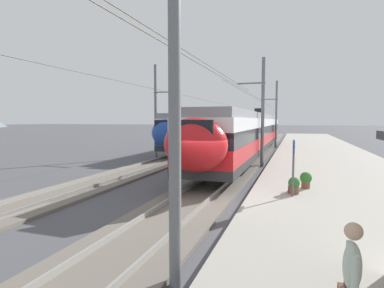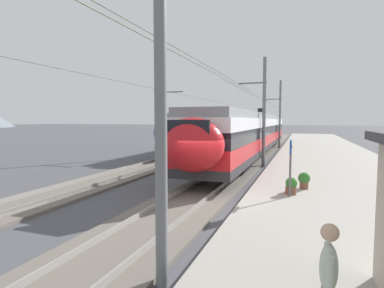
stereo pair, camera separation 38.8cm
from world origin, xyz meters
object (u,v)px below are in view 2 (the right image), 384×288
at_px(platform_sign, 291,155).
at_px(catenary_mast_mid, 262,110).
at_px(passenger_walking, 328,282).
at_px(train_near_platform, 253,132).
at_px(potted_plant_by_shelter, 304,179).
at_px(catenary_mast_east, 279,113).
at_px(catenary_mast_west, 155,65).
at_px(train_far_track, 218,129).
at_px(potted_plant_platform_edge, 291,185).
at_px(catenary_mast_far_side, 160,109).
at_px(handbag_near_sign, 288,189).

bearing_deg(platform_sign, catenary_mast_mid, 13.21).
bearing_deg(passenger_walking, train_near_platform, 10.62).
bearing_deg(potted_plant_by_shelter, catenary_mast_east, 6.68).
distance_m(catenary_mast_east, platform_sign, 25.59).
xyz_separation_m(catenary_mast_west, potted_plant_by_shelter, (8.62, -2.77, -3.57)).
relative_size(train_far_track, potted_plant_platform_edge, 45.91).
xyz_separation_m(catenary_mast_east, potted_plant_by_shelter, (-23.73, -2.78, -3.36)).
height_order(train_far_track, catenary_mast_far_side, catenary_mast_far_side).
distance_m(passenger_walking, potted_plant_platform_edge, 8.73).
bearing_deg(platform_sign, potted_plant_by_shelter, -17.39).
relative_size(catenary_mast_east, catenary_mast_far_side, 1.00).
xyz_separation_m(train_near_platform, passenger_walking, (-24.33, -4.56, -0.96)).
bearing_deg(train_near_platform, catenary_mast_west, -176.12).
xyz_separation_m(train_near_platform, potted_plant_by_shelter, (-14.41, -4.34, -1.49)).
bearing_deg(catenary_mast_mid, potted_plant_platform_edge, -165.93).
height_order(train_near_platform, catenary_mast_mid, catenary_mast_mid).
height_order(platform_sign, potted_plant_by_shelter, platform_sign).
bearing_deg(catenary_mast_east, catenary_mast_west, -179.99).
height_order(catenary_mast_east, potted_plant_by_shelter, catenary_mast_east).
bearing_deg(potted_plant_by_shelter, potted_plant_platform_edge, 158.77).
bearing_deg(platform_sign, train_far_track, 20.94).
bearing_deg(platform_sign, catenary_mast_west, 162.06).
height_order(catenary_mast_far_side, handbag_near_sign, catenary_mast_far_side).
relative_size(passenger_walking, potted_plant_platform_edge, 2.48).
distance_m(platform_sign, passenger_walking, 8.31).
height_order(catenary_mast_west, passenger_walking, catenary_mast_west).
bearing_deg(catenary_mast_far_side, platform_sign, -137.70).
relative_size(platform_sign, potted_plant_by_shelter, 3.07).
distance_m(train_near_platform, potted_plant_platform_edge, 16.19).
relative_size(catenary_mast_west, catenary_mast_far_side, 1.00).
bearing_deg(catenary_mast_mid, train_far_track, 25.42).
xyz_separation_m(train_far_track, catenary_mast_east, (0.41, -7.31, 1.87)).
relative_size(catenary_mast_far_side, potted_plant_by_shelter, 59.45).
height_order(catenary_mast_west, platform_sign, catenary_mast_west).
distance_m(train_far_track, handbag_near_sign, 26.17).
distance_m(train_far_track, passenger_walking, 34.81).
bearing_deg(train_near_platform, passenger_walking, -169.38).
relative_size(train_far_track, catenary_mast_far_side, 0.74).
xyz_separation_m(passenger_walking, handbag_near_sign, (8.90, 0.84, -0.79)).
xyz_separation_m(train_far_track, passenger_walking, (-33.23, -10.31, -0.96)).
xyz_separation_m(train_near_platform, platform_sign, (-16.09, -3.81, -0.30)).
relative_size(catenary_mast_mid, platform_sign, 19.36).
distance_m(train_far_track, potted_plant_by_shelter, 25.45).
xyz_separation_m(catenary_mast_east, passenger_walking, (-33.64, -3.00, -2.82)).
bearing_deg(catenary_mast_mid, train_near_platform, 13.51).
bearing_deg(potted_plant_by_shelter, platform_sign, 162.61).
bearing_deg(train_far_track, handbag_near_sign, -158.74).
bearing_deg(catenary_mast_mid, catenary_mast_east, -0.02).
distance_m(catenary_mast_mid, catenary_mast_east, 15.78).
relative_size(catenary_mast_far_side, potted_plant_platform_edge, 62.11).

